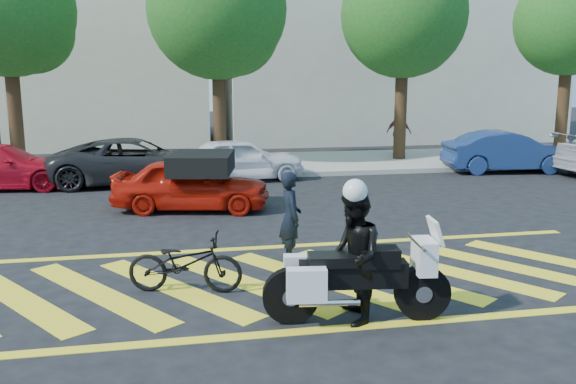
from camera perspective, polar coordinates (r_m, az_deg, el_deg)
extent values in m
plane|color=black|center=(9.54, -0.19, -8.33)|extent=(90.00, 90.00, 0.00)
cube|color=#9E998E|center=(21.14, -6.34, 2.50)|extent=(60.00, 5.00, 0.15)
cube|color=yellow|center=(9.64, -23.91, -9.07)|extent=(2.43, 3.21, 0.01)
cube|color=yellow|center=(9.45, -17.32, -9.01)|extent=(2.43, 3.21, 0.01)
cube|color=yellow|center=(9.39, -10.56, -8.83)|extent=(2.43, 3.21, 0.01)
cube|color=yellow|center=(9.45, -3.81, -8.52)|extent=(2.43, 3.21, 0.01)
cube|color=yellow|center=(9.64, 2.76, -8.12)|extent=(2.43, 3.21, 0.01)
cube|color=yellow|center=(9.95, 8.98, -7.63)|extent=(2.43, 3.21, 0.01)
cube|color=yellow|center=(10.37, 14.75, -7.10)|extent=(2.43, 3.21, 0.01)
cube|color=yellow|center=(10.88, 20.01, -6.55)|extent=(2.43, 3.21, 0.01)
cube|color=yellow|center=(11.47, 24.75, -6.01)|extent=(2.43, 3.21, 0.01)
cube|color=yellow|center=(7.81, 2.50, -12.82)|extent=(12.00, 0.20, 0.01)
cube|color=yellow|center=(11.32, -2.01, -5.20)|extent=(12.00, 0.20, 0.01)
cube|color=beige|center=(30.56, -23.63, 13.51)|extent=(16.00, 8.00, 10.00)
cube|color=beige|center=(31.79, 8.95, 15.04)|extent=(16.00, 8.00, 11.00)
cylinder|color=black|center=(21.42, -24.18, 6.91)|extent=(0.44, 0.44, 4.00)
sphere|color=#16551E|center=(21.49, -24.86, 15.31)|extent=(4.20, 4.20, 4.20)
sphere|color=#16551E|center=(21.60, -22.94, 13.74)|extent=(2.73, 2.73, 2.73)
cylinder|color=black|center=(20.95, -6.45, 7.72)|extent=(0.44, 0.44, 4.00)
sphere|color=#16551E|center=(21.02, -6.65, 16.64)|extent=(4.60, 4.60, 4.60)
sphere|color=#16551E|center=(21.32, -5.01, 14.72)|extent=(2.99, 2.99, 2.99)
cylinder|color=black|center=(22.43, 10.49, 7.81)|extent=(0.44, 0.44, 4.00)
sphere|color=#16551E|center=(22.49, 10.79, 16.00)|extent=(4.40, 4.40, 4.40)
sphere|color=#16551E|center=(22.94, 11.88, 14.20)|extent=(2.86, 2.86, 2.86)
cylinder|color=black|center=(25.53, 24.32, 7.39)|extent=(0.44, 0.44, 4.00)
sphere|color=#16551E|center=(25.58, 24.88, 14.32)|extent=(4.00, 4.00, 4.00)
imported|color=black|center=(10.33, 0.24, -2.36)|extent=(0.40, 0.58, 1.55)
imported|color=black|center=(9.09, -9.60, -6.56)|extent=(1.77, 0.96, 0.88)
cylinder|color=black|center=(7.91, 0.25, -9.69)|extent=(0.74, 0.24, 0.73)
cylinder|color=silver|center=(7.91, 0.25, -9.69)|extent=(0.24, 0.20, 0.22)
cylinder|color=black|center=(8.20, 12.46, -9.18)|extent=(0.74, 0.24, 0.73)
cylinder|color=silver|center=(8.20, 12.46, -9.18)|extent=(0.24, 0.20, 0.22)
cube|color=black|center=(7.91, 6.12, -7.63)|extent=(1.40, 0.46, 0.33)
cube|color=black|center=(7.90, 8.52, -6.03)|extent=(0.53, 0.39, 0.24)
cube|color=black|center=(7.81, 4.15, -6.32)|extent=(0.65, 0.45, 0.13)
cube|color=silver|center=(8.05, 12.60, -5.87)|extent=(0.30, 0.49, 0.44)
cube|color=silver|center=(8.11, 1.36, -7.35)|extent=(0.52, 0.26, 0.42)
cube|color=silver|center=(7.57, 1.75, -8.70)|extent=(0.52, 0.26, 0.42)
imported|color=black|center=(7.83, 6.16, -6.08)|extent=(0.76, 0.92, 1.73)
imported|color=#B11408|center=(14.48, -9.03, 0.73)|extent=(3.86, 2.15, 1.24)
imported|color=#B90B1E|center=(18.81, -25.37, 2.17)|extent=(4.43, 2.05, 1.25)
imported|color=black|center=(18.24, -14.03, 2.80)|extent=(4.90, 2.38, 1.34)
imported|color=white|center=(18.33, -4.52, 3.06)|extent=(3.99, 2.01, 1.30)
imported|color=navy|center=(21.20, 19.85, 3.56)|extent=(4.21, 1.91, 1.34)
imported|color=brown|center=(23.83, 10.33, 5.51)|extent=(1.01, 0.91, 1.64)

